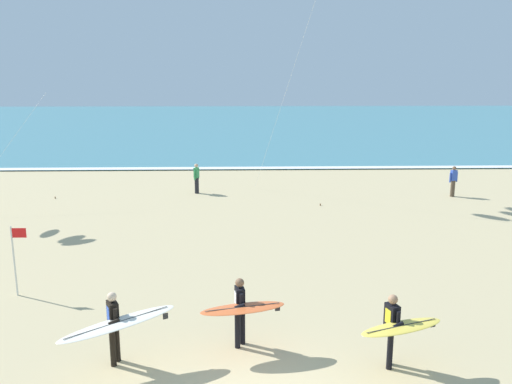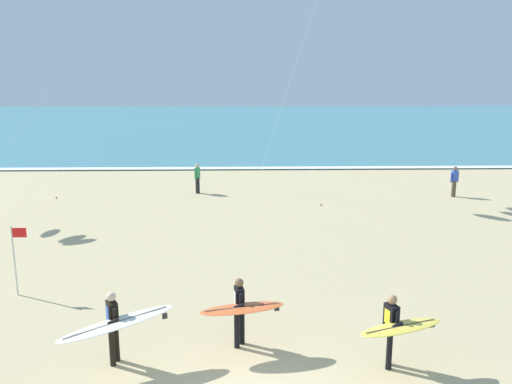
% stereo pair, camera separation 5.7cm
% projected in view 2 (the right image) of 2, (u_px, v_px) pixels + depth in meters
% --- Properties ---
extents(ocean_water, '(160.00, 60.00, 0.08)m').
position_uv_depth(ocean_water, '(246.00, 124.00, 64.44)').
color(ocean_water, teal).
rests_on(ocean_water, ground).
extents(shoreline_foam, '(160.00, 0.85, 0.01)m').
position_uv_depth(shoreline_foam, '(248.00, 168.00, 35.49)').
color(shoreline_foam, white).
rests_on(shoreline_foam, ocean_water).
extents(surfer_lead, '(2.03, 1.09, 1.71)m').
position_uv_depth(surfer_lead, '(241.00, 308.00, 12.52)').
color(surfer_lead, black).
rests_on(surfer_lead, ground).
extents(surfer_trailing, '(2.01, 1.17, 1.71)m').
position_uv_depth(surfer_trailing, '(395.00, 327.00, 11.61)').
color(surfer_trailing, black).
rests_on(surfer_trailing, ground).
extents(surfer_third, '(2.55, 1.68, 1.71)m').
position_uv_depth(surfer_third, '(115.00, 323.00, 11.74)').
color(surfer_third, black).
rests_on(surfer_third, ground).
extents(bystander_green_top, '(0.29, 0.47, 1.59)m').
position_uv_depth(bystander_green_top, '(197.00, 178.00, 28.49)').
color(bystander_green_top, black).
rests_on(bystander_green_top, ground).
extents(bystander_blue_top, '(0.48, 0.28, 1.59)m').
position_uv_depth(bystander_blue_top, '(454.00, 181.00, 27.73)').
color(bystander_blue_top, '#4C3D2D').
rests_on(bystander_blue_top, ground).
extents(lifeguard_flag, '(0.45, 0.05, 2.10)m').
position_uv_depth(lifeguard_flag, '(16.00, 254.00, 15.51)').
color(lifeguard_flag, silver).
rests_on(lifeguard_flag, ground).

